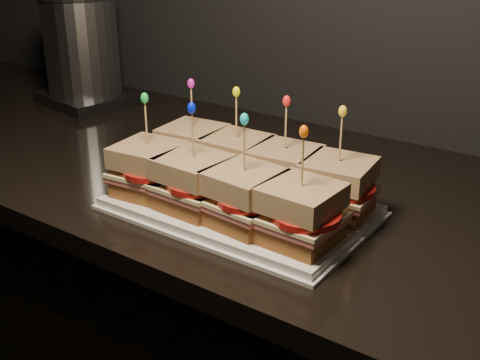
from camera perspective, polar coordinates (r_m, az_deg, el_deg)
The scene contains 62 objects.
granite_slab at distance 1.14m, azimuth -2.50°, elevation 0.64°, with size 2.49×0.68×0.04m, color black.
platter at distance 0.94m, azimuth 0.00°, elevation -2.58°, with size 0.39×0.24×0.02m, color white.
platter_rim at distance 0.94m, azimuth 0.00°, elevation -2.91°, with size 0.40×0.25×0.01m, color white.
sandwich_0_bread_bot at distance 1.05m, azimuth -4.42°, elevation 1.46°, with size 0.09×0.09×0.03m, color #583513.
sandwich_0_ham at distance 1.04m, azimuth -4.45°, elevation 2.33°, with size 0.10×0.10×0.01m, color #C65756.
sandwich_0_cheese at distance 1.04m, azimuth -4.46°, elevation 2.70°, with size 0.11×0.10×0.01m, color #F7E19B.
sandwich_0_tomato at distance 1.02m, azimuth -4.17°, elevation 2.86°, with size 0.09×0.09×0.01m, color #AD1812.
sandwich_0_bread_top at distance 1.03m, azimuth -4.51°, elevation 4.17°, with size 0.10×0.10×0.03m, color #64320E.
sandwich_0_pick at distance 1.01m, azimuth -4.59°, elevation 6.65°, with size 0.00×0.00×0.09m, color tan.
sandwich_0_frill at distance 1.00m, azimuth -4.67°, elevation 9.11°, with size 0.01×0.01×0.02m, color #CC1DA1.
sandwich_1_bread_bot at distance 0.99m, azimuth -0.33°, elevation 0.34°, with size 0.09×0.09×0.03m, color #583513.
sandwich_1_ham at distance 0.99m, azimuth -0.34°, elevation 1.25°, with size 0.10×0.10×0.01m, color #C65756.
sandwich_1_cheese at distance 0.99m, azimuth -0.34°, elevation 1.63°, with size 0.11×0.10×0.01m, color #F7E19B.
sandwich_1_tomato at distance 0.97m, azimuth 0.03°, elevation 1.79°, with size 0.09×0.09×0.01m, color #AD1812.
sandwich_1_bread_top at distance 0.98m, azimuth -0.34°, elevation 3.18°, with size 0.10×0.10×0.03m, color #64320E.
sandwich_1_pick at distance 0.96m, azimuth -0.35°, elevation 5.78°, with size 0.00×0.00×0.09m, color tan.
sandwich_1_frill at distance 0.95m, azimuth -0.35°, elevation 8.37°, with size 0.01×0.01×0.02m, color #E7F00B.
sandwich_2_bread_bot at distance 0.95m, azimuth 4.18°, elevation -0.89°, with size 0.09×0.09×0.03m, color #583513.
sandwich_2_ham at distance 0.94m, azimuth 4.21°, elevation 0.05°, with size 0.10×0.10×0.01m, color #C65756.
sandwich_2_cheese at distance 0.94m, azimuth 4.22°, elevation 0.45°, with size 0.11×0.10×0.01m, color #F7E19B.
sandwich_2_tomato at distance 0.93m, azimuth 4.67°, elevation 0.59°, with size 0.09×0.09×0.01m, color #AD1812.
sandwich_2_bread_top at distance 0.93m, azimuth 4.27°, elevation 2.06°, with size 0.10×0.10×0.03m, color #64320E.
sandwich_2_pick at distance 0.91m, azimuth 4.35°, elevation 4.77°, with size 0.00×0.00×0.09m, color tan.
sandwich_2_frill at distance 0.90m, azimuth 4.44°, elevation 7.49°, with size 0.01×0.01×0.02m, color red.
sandwich_3_bread_bot at distance 0.91m, azimuth 9.11°, elevation -2.24°, with size 0.09×0.09×0.03m, color #583513.
sandwich_3_ham at distance 0.90m, azimuth 9.18°, elevation -1.26°, with size 0.10×0.10×0.01m, color #C65756.
sandwich_3_cheese at distance 0.90m, azimuth 9.21°, elevation -0.86°, with size 0.11×0.10×0.01m, color #F7E19B.
sandwich_3_tomato at distance 0.89m, azimuth 9.76°, elevation -0.72°, with size 0.09×0.09×0.01m, color #AD1812.
sandwich_3_bread_top at distance 0.89m, azimuth 9.32°, elevation 0.81°, with size 0.10×0.10×0.03m, color #64320E.
sandwich_3_pick at distance 0.87m, azimuth 9.52°, elevation 3.63°, with size 0.00×0.00×0.09m, color tan.
sandwich_3_frill at distance 0.86m, azimuth 9.71°, elevation 6.46°, with size 0.01×0.01×0.02m, color yellow.
sandwich_4_bread_bot at distance 0.97m, azimuth -8.52°, elevation -0.50°, with size 0.09×0.09×0.03m, color #583513.
sandwich_4_ham at distance 0.97m, azimuth -8.58°, elevation 0.43°, with size 0.10×0.10×0.01m, color #C65756.
sandwich_4_cheese at distance 0.96m, azimuth -8.60°, elevation 0.81°, with size 0.11×0.10×0.01m, color #F7E19B.
sandwich_4_tomato at distance 0.95m, azimuth -8.35°, elevation 0.96°, with size 0.09×0.09×0.01m, color #AD1812.
sandwich_4_bread_top at distance 0.95m, azimuth -8.70°, elevation 2.39°, with size 0.10×0.10×0.03m, color #64320E.
sandwich_4_pick at distance 0.94m, azimuth -8.87°, elevation 5.04°, with size 0.00×0.00×0.09m, color tan.
sandwich_4_frill at distance 0.92m, azimuth -9.04°, elevation 7.69°, with size 0.01×0.01×0.02m, color green.
sandwich_5_bread_bot at distance 0.92m, azimuth -4.33°, elevation -1.83°, with size 0.09×0.09×0.03m, color #583513.
sandwich_5_ham at distance 0.91m, azimuth -4.36°, elevation -0.85°, with size 0.10×0.10×0.01m, color #C65756.
sandwich_5_cheese at distance 0.91m, azimuth -4.38°, elevation -0.45°, with size 0.11×0.10×0.01m, color #F7E19B.
sandwich_5_tomato at distance 0.89m, azimuth -4.04°, elevation -0.31°, with size 0.09×0.09×0.01m, color #AD1812.
sandwich_5_bread_top at distance 0.89m, azimuth -4.43°, elevation 1.21°, with size 0.10×0.10×0.03m, color #64320E.
sandwich_5_pick at distance 0.88m, azimuth -4.52°, elevation 4.02°, with size 0.00×0.00×0.09m, color tan.
sandwich_5_frill at distance 0.86m, azimuth -4.61°, elevation 6.83°, with size 0.01×0.01×0.02m, color #0517DD.
sandwich_6_bread_bot at distance 0.87m, azimuth 0.39°, elevation -3.31°, with size 0.09×0.09×0.03m, color #583513.
sandwich_6_ham at distance 0.86m, azimuth 0.39°, elevation -2.29°, with size 0.10×0.10×0.01m, color #C65756.
sandwich_6_cheese at distance 0.85m, azimuth 0.39°, elevation -1.87°, with size 0.11×0.10×0.01m, color #F7E19B.
sandwich_6_tomato at distance 0.84m, azimuth 0.83°, elevation -1.75°, with size 0.09×0.09×0.01m, color #AD1812.
sandwich_6_bread_top at distance 0.84m, azimuth 0.39°, elevation -0.12°, with size 0.10×0.10×0.03m, color #64320E.
sandwich_6_pick at distance 0.83m, azimuth 0.40°, elevation 2.83°, with size 0.00×0.00×0.09m, color tan.
sandwich_6_frill at distance 0.81m, azimuth 0.41°, elevation 5.81°, with size 0.01×0.01×0.02m, color #16C3CA.
sandwich_7_bread_bot at distance 0.82m, azimuth 5.65°, elevation -4.94°, with size 0.09×0.09×0.03m, color #583513.
sandwich_7_ham at distance 0.81m, azimuth 5.70°, elevation -3.88°, with size 0.10×0.10×0.01m, color #C65756.
sandwich_7_cheese at distance 0.81m, azimuth 5.72°, elevation -3.44°, with size 0.11×0.10×0.01m, color #F7E19B.
sandwich_7_tomato at distance 0.80m, azimuth 6.27°, elevation -3.33°, with size 0.09×0.09×0.01m, color #AD1812.
sandwich_7_bread_top at distance 0.80m, azimuth 5.80°, elevation -1.62°, with size 0.10×0.10×0.03m, color #64320E.
sandwich_7_pick at distance 0.78m, azimuth 5.93°, elevation 1.47°, with size 0.00×0.00×0.09m, color tan.
sandwich_7_frill at distance 0.77m, azimuth 6.07°, elevation 4.60°, with size 0.01×0.01×0.02m, color #EB5905.
appliance_base at distance 1.57m, azimuth -14.33°, elevation 7.52°, with size 0.21×0.18×0.03m, color #262628.
appliance_body at distance 1.54m, azimuth -14.80°, elevation 12.09°, with size 0.18×0.18×0.23m, color silver.
appliance at distance 1.54m, azimuth -14.78°, elevation 11.93°, with size 0.21×0.18×0.27m, color silver, non-canonical shape.
Camera 1 is at (1.28, 0.84, 1.31)m, focal length 45.00 mm.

